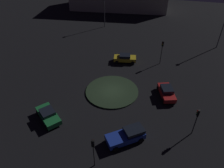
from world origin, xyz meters
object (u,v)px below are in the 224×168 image
car_yellow (125,58)px  traffic_light_southeast (162,48)px  car_green (48,115)px  streetlamp_east (104,2)px  traffic_light_southwest (197,117)px  traffic_light_west (93,148)px  car_blue (127,135)px  car_red (167,92)px

car_yellow → traffic_light_southeast: size_ratio=0.97×
car_green → streetlamp_east: bearing=-47.0°
traffic_light_southwest → traffic_light_southeast: size_ratio=0.87×
car_green → traffic_light_southeast: (18.07, -12.92, 2.43)m
car_green → traffic_light_west: traffic_light_west is taller
traffic_light_southwest → streetlamp_east: (30.79, 20.26, 3.35)m
car_green → traffic_light_west: bearing=-171.8°
traffic_light_southwest → streetlamp_east: streetlamp_east is taller
traffic_light_west → car_yellow: bearing=-2.9°
traffic_light_southeast → streetlamp_east: 21.59m
car_blue → streetlamp_east: 36.60m
car_blue → traffic_light_southeast: size_ratio=1.05×
traffic_light_west → streetlamp_east: 39.39m
car_red → traffic_light_west: 15.21m
car_red → car_yellow: size_ratio=1.04×
car_blue → car_yellow: bearing=-114.3°
traffic_light_west → traffic_light_southwest: bearing=-61.4°
car_blue → traffic_light_southwest: traffic_light_southwest is taller
traffic_light_southwest → traffic_light_southeast: 16.53m
car_blue → car_green: 10.61m
traffic_light_west → traffic_light_southeast: traffic_light_southeast is taller
car_green → car_blue: bearing=-144.8°
car_red → traffic_light_southeast: bearing=171.5°
traffic_light_southwest → car_blue: bearing=47.6°
car_blue → traffic_light_southwest: size_ratio=1.21×
car_yellow → car_green: car_yellow is taller
traffic_light_southwest → streetlamp_east: bearing=-31.6°
traffic_light_southeast → car_yellow: bearing=-49.4°
car_yellow → car_green: size_ratio=0.96×
car_blue → car_green: bearing=-41.1°
car_yellow → traffic_light_southwest: (-14.74, -11.51, 1.99)m
car_yellow → traffic_light_southeast: bearing=-1.6°
traffic_light_southeast → streetlamp_east: (15.06, 15.18, 2.96)m
car_red → car_yellow: bearing=-154.4°
car_green → traffic_light_southeast: traffic_light_southeast is taller
car_red → car_blue: size_ratio=0.96×
car_green → traffic_light_southwest: bearing=-133.5°
traffic_light_southwest → streetlamp_east: 37.00m
car_yellow → traffic_light_southeast: traffic_light_southeast is taller
car_yellow → traffic_light_southwest: traffic_light_southwest is taller
car_blue → car_green: car_blue is taller
traffic_light_southeast → streetlamp_east: size_ratio=0.50×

